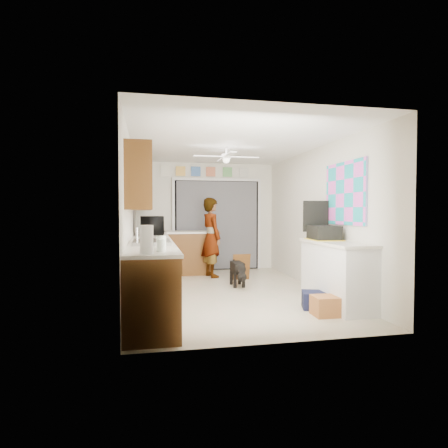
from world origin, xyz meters
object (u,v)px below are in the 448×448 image
man (212,237)px  dog (237,273)px  microwave (152,226)px  paper_towel_roll (147,240)px  suitcase (324,233)px  navy_crate (316,300)px  cardboard_box (329,306)px

man → dog: (0.30, -1.06, -0.58)m
microwave → paper_towel_roll: (-0.08, -3.13, -0.02)m
man → paper_towel_roll: bearing=146.2°
microwave → man: man is taller
man → suitcase: bearing=-165.2°
paper_towel_roll → suitcase: size_ratio=0.58×
microwave → suitcase: microwave is taller
navy_crate → microwave: bearing=136.4°
microwave → cardboard_box: bearing=-139.4°
navy_crate → man: size_ratio=0.24×
suitcase → cardboard_box: (-0.32, -0.80, -0.92)m
man → navy_crate: bearing=-174.6°
microwave → man: bearing=-62.7°
microwave → cardboard_box: (2.27, -2.52, -0.98)m
paper_towel_roll → navy_crate: paper_towel_roll is taller
microwave → navy_crate: bearing=-134.9°
paper_towel_roll → cardboard_box: (2.35, 0.60, -0.96)m
navy_crate → dog: dog is taller
paper_towel_roll → cardboard_box: paper_towel_roll is taller
cardboard_box → man: (-1.04, 3.20, 0.70)m
suitcase → dog: size_ratio=0.80×
suitcase → microwave: bearing=151.2°
microwave → cardboard_box: size_ratio=1.49×
suitcase → dog: 1.88m
navy_crate → dog: size_ratio=0.61×
suitcase → navy_crate: suitcase is taller
microwave → suitcase: (2.59, -1.72, -0.06)m
dog → microwave: bearing=166.3°
suitcase → dog: suitcase is taller
microwave → cardboard_box: 3.53m
microwave → navy_crate: 3.28m
cardboard_box → microwave: bearing=131.9°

